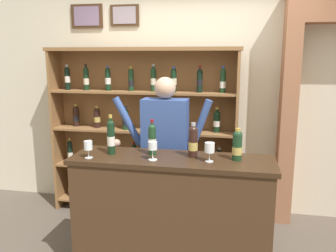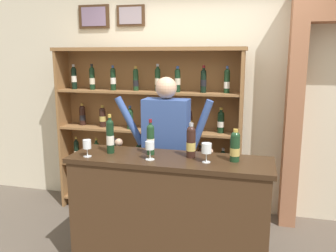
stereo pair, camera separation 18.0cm
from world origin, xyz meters
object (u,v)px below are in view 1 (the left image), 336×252
object	(u,v)px
tasting_bottle_grappa	(193,141)
tasting_bottle_super_tuscan	(237,145)
wine_shelf	(144,129)
wine_glass_center	(88,147)
shopkeeper	(165,142)
wine_glass_spare	(210,149)
tasting_bottle_vin_santo	(152,139)
wine_glass_left	(153,147)
tasting_bottle_riserva	(111,137)
tasting_counter	(172,216)

from	to	relation	value
tasting_bottle_grappa	tasting_bottle_super_tuscan	distance (m)	0.36
wine_shelf	wine_glass_center	distance (m)	1.29
shopkeeper	wine_glass_spare	world-z (taller)	shopkeeper
tasting_bottle_vin_santo	tasting_bottle_grappa	world-z (taller)	tasting_bottle_vin_santo
shopkeeper	wine_glass_left	distance (m)	0.61
tasting_bottle_super_tuscan	wine_glass_center	bearing A→B (deg)	-171.62
wine_shelf	tasting_bottle_grappa	bearing A→B (deg)	-56.23
wine_glass_spare	wine_glass_center	xyz separation A→B (m)	(-0.99, -0.09, -0.01)
tasting_bottle_riserva	tasting_bottle_super_tuscan	world-z (taller)	tasting_bottle_riserva
wine_shelf	wine_glass_left	xyz separation A→B (m)	(0.41, -1.23, 0.12)
tasting_bottle_super_tuscan	tasting_bottle_riserva	bearing A→B (deg)	-178.73
wine_glass_spare	wine_glass_left	xyz separation A→B (m)	(-0.45, -0.04, 0.00)
wine_shelf	tasting_bottle_super_tuscan	world-z (taller)	wine_shelf
wine_glass_spare	wine_glass_center	world-z (taller)	wine_glass_spare
wine_shelf	wine_glass_left	size ratio (longest dim) A/B	14.44
tasting_bottle_riserva	tasting_counter	bearing A→B (deg)	-1.54
tasting_bottle_vin_santo	wine_glass_left	size ratio (longest dim) A/B	2.00
wine_shelf	tasting_bottle_vin_santo	size ratio (longest dim) A/B	7.20
wine_glass_center	wine_glass_left	bearing A→B (deg)	5.07
tasting_bottle_grappa	shopkeeper	bearing A→B (deg)	126.88
tasting_counter	shopkeeper	distance (m)	0.74
tasting_bottle_riserva	wine_glass_spare	size ratio (longest dim) A/B	2.18
shopkeeper	wine_glass_center	world-z (taller)	shopkeeper
tasting_bottle_riserva	wine_glass_spare	bearing A→B (deg)	-4.34
shopkeeper	tasting_counter	bearing A→B (deg)	-72.05
wine_shelf	tasting_bottle_grappa	size ratio (longest dim) A/B	7.61
shopkeeper	wine_glass_spare	distance (m)	0.74
shopkeeper	tasting_bottle_riserva	size ratio (longest dim) A/B	4.90
tasting_bottle_super_tuscan	wine_glass_spare	bearing A→B (deg)	-157.81
wine_glass_center	tasting_counter	bearing A→B (deg)	11.68
wine_shelf	wine_glass_spare	bearing A→B (deg)	-53.92
shopkeeper	wine_glass_center	size ratio (longest dim) A/B	11.54
tasting_bottle_vin_santo	tasting_counter	bearing A→B (deg)	-17.41
tasting_bottle_vin_santo	tasting_bottle_grappa	distance (m)	0.35
tasting_counter	tasting_bottle_grappa	bearing A→B (deg)	20.28
tasting_bottle_grappa	wine_glass_center	distance (m)	0.87
tasting_bottle_riserva	wine_glass_left	size ratio (longest dim) A/B	2.23
tasting_bottle_riserva	tasting_bottle_super_tuscan	xyz separation A→B (m)	(1.06, 0.02, -0.03)
wine_glass_spare	tasting_bottle_super_tuscan	bearing A→B (deg)	22.19
wine_shelf	shopkeeper	xyz separation A→B (m)	(0.39, -0.64, 0.01)
tasting_bottle_vin_santo	wine_glass_spare	bearing A→B (deg)	-12.17
wine_shelf	tasting_bottle_riserva	size ratio (longest dim) A/B	6.49
tasting_bottle_grappa	wine_glass_left	bearing A→B (deg)	-153.45
shopkeeper	tasting_bottle_riserva	xyz separation A→B (m)	(-0.37, -0.49, 0.15)
wine_shelf	tasting_bottle_super_tuscan	size ratio (longest dim) A/B	8.39
wine_shelf	tasting_bottle_riserva	xyz separation A→B (m)	(0.02, -1.12, 0.16)
tasting_counter	wine_glass_spare	distance (m)	0.70
wine_glass_spare	shopkeeper	bearing A→B (deg)	130.79
wine_shelf	tasting_bottle_grappa	xyz separation A→B (m)	(0.72, -1.08, 0.15)
wine_shelf	wine_glass_spare	size ratio (longest dim) A/B	14.12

